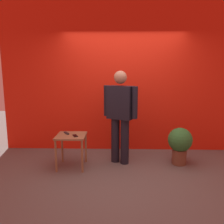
{
  "coord_description": "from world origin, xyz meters",
  "views": [
    {
      "loc": [
        -0.12,
        -3.63,
        1.73
      ],
      "look_at": [
        -0.23,
        0.55,
        0.97
      ],
      "focal_mm": 37.43,
      "sensor_mm": 36.0,
      "label": 1
    }
  ],
  "objects_px": {
    "standing_person": "(120,113)",
    "potted_plant": "(180,143)",
    "tv_remote": "(67,133)",
    "cell_phone": "(75,136)",
    "side_table": "(71,140)"
  },
  "relations": [
    {
      "from": "cell_phone",
      "to": "side_table",
      "type": "bearing_deg",
      "value": 119.08
    },
    {
      "from": "standing_person",
      "to": "tv_remote",
      "type": "distance_m",
      "value": 1.04
    },
    {
      "from": "standing_person",
      "to": "tv_remote",
      "type": "xyz_separation_m",
      "value": [
        -0.97,
        -0.15,
        -0.35
      ]
    },
    {
      "from": "tv_remote",
      "to": "standing_person",
      "type": "bearing_deg",
      "value": -23.89
    },
    {
      "from": "potted_plant",
      "to": "side_table",
      "type": "bearing_deg",
      "value": -174.69
    },
    {
      "from": "side_table",
      "to": "potted_plant",
      "type": "xyz_separation_m",
      "value": [
        1.96,
        0.18,
        -0.09
      ]
    },
    {
      "from": "cell_phone",
      "to": "tv_remote",
      "type": "height_order",
      "value": "tv_remote"
    },
    {
      "from": "cell_phone",
      "to": "tv_remote",
      "type": "bearing_deg",
      "value": 117.48
    },
    {
      "from": "potted_plant",
      "to": "cell_phone",
      "type": "bearing_deg",
      "value": -172.53
    },
    {
      "from": "side_table",
      "to": "tv_remote",
      "type": "distance_m",
      "value": 0.17
    },
    {
      "from": "standing_person",
      "to": "side_table",
      "type": "distance_m",
      "value": 1.01
    },
    {
      "from": "potted_plant",
      "to": "tv_remote",
      "type": "bearing_deg",
      "value": -177.26
    },
    {
      "from": "standing_person",
      "to": "potted_plant",
      "type": "distance_m",
      "value": 1.23
    },
    {
      "from": "cell_phone",
      "to": "potted_plant",
      "type": "bearing_deg",
      "value": -16.09
    },
    {
      "from": "cell_phone",
      "to": "standing_person",
      "type": "bearing_deg",
      "value": -2.79
    }
  ]
}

